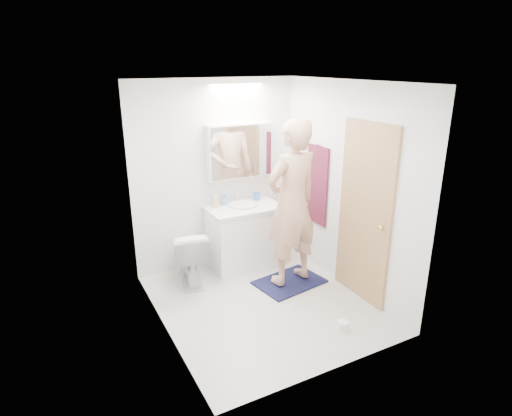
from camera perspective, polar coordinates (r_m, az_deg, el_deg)
floor at (r=4.93m, az=0.86°, el=-12.57°), size 2.50×2.50×0.00m
ceiling at (r=4.20m, az=1.03°, el=16.55°), size 2.50×2.50×0.00m
wall_back at (r=5.50m, az=-5.35°, el=4.40°), size 2.50×0.00×2.50m
wall_front at (r=3.45m, az=11.01°, el=-4.96°), size 2.50×0.00×2.50m
wall_left at (r=4.03m, az=-12.90°, el=-1.49°), size 0.00×2.50×2.50m
wall_right at (r=5.02m, az=12.03°, el=2.62°), size 0.00×2.50×2.50m
vanity_cabinet at (r=5.62m, az=-1.56°, el=-3.95°), size 0.90×0.55×0.78m
countertop at (r=5.47m, az=-1.60°, el=0.01°), size 0.95×0.58×0.04m
sink_basin at (r=5.48m, az=-1.74°, el=0.44°), size 0.36×0.36×0.03m
faucet at (r=5.63m, az=-2.60°, el=1.62°), size 0.02×0.02×0.16m
medicine_cabinet at (r=5.49m, az=-2.22°, el=7.64°), size 0.88×0.14×0.70m
mirror_panel at (r=5.42m, az=-1.87°, el=7.51°), size 0.84×0.01×0.66m
toilet at (r=5.26m, az=-8.96°, el=-6.35°), size 0.51×0.74×0.70m
bath_rug at (r=5.34m, az=4.49°, el=-9.82°), size 0.87×0.67×0.02m
person at (r=4.93m, az=4.79°, el=0.61°), size 0.78×0.57×1.96m
door at (r=4.82m, az=14.32°, el=-0.75°), size 0.04×0.80×2.00m
door_knob at (r=4.61m, az=16.36°, el=-2.53°), size 0.06×0.06×0.06m
towel at (r=5.45m, az=8.13°, el=3.05°), size 0.02×0.42×1.00m
towel_hook at (r=5.32m, az=8.27°, el=8.42°), size 0.07×0.02×0.02m
soap_bottle_a at (r=5.43m, az=-5.46°, el=1.19°), size 0.11×0.11×0.21m
soap_bottle_b at (r=5.52m, az=-4.16°, el=1.20°), size 0.09×0.09×0.15m
toothbrush_cup at (r=5.70m, az=0.10°, el=1.55°), size 0.11×0.11×0.10m
toilet_paper_roll at (r=4.56m, az=11.48°, el=-15.15°), size 0.11×0.11×0.10m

